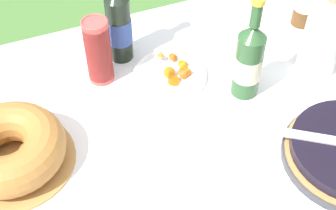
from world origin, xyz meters
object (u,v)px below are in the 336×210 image
object	(u,v)px
cider_bottle_green	(249,60)
paper_towel_roll	(323,36)
cup_stack	(98,51)
snack_plate_left	(171,73)
bundt_cake	(9,149)
juice_bottle_red	(119,24)

from	to	relation	value
cider_bottle_green	paper_towel_roll	distance (m)	0.24
cup_stack	snack_plate_left	size ratio (longest dim) A/B	0.93
bundt_cake	juice_bottle_red	size ratio (longest dim) A/B	0.94
bundt_cake	cider_bottle_green	size ratio (longest dim) A/B	0.97
cider_bottle_green	juice_bottle_red	xyz separation A→B (m)	(-0.27, 0.27, 0.01)
bundt_cake	snack_plate_left	distance (m)	0.50
cup_stack	cider_bottle_green	world-z (taller)	cider_bottle_green
cup_stack	juice_bottle_red	bearing A→B (deg)	40.01
juice_bottle_red	paper_towel_roll	world-z (taller)	juice_bottle_red
juice_bottle_red	cider_bottle_green	bearing A→B (deg)	-45.48
cider_bottle_green	cup_stack	bearing A→B (deg)	150.02
cup_stack	cider_bottle_green	distance (m)	0.41
paper_towel_roll	juice_bottle_red	bearing A→B (deg)	152.11
cider_bottle_green	juice_bottle_red	world-z (taller)	juice_bottle_red
cider_bottle_green	snack_plate_left	xyz separation A→B (m)	(-0.17, 0.13, -0.10)
juice_bottle_red	paper_towel_roll	xyz separation A→B (m)	(0.51, -0.27, -0.00)
cup_stack	paper_towel_roll	size ratio (longest dim) A/B	0.85
snack_plate_left	paper_towel_roll	xyz separation A→B (m)	(0.40, -0.13, 0.11)
cider_bottle_green	snack_plate_left	distance (m)	0.24
cup_stack	snack_plate_left	distance (m)	0.22
cup_stack	juice_bottle_red	xyz separation A→B (m)	(0.08, 0.07, 0.02)
cup_stack	snack_plate_left	world-z (taller)	cup_stack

